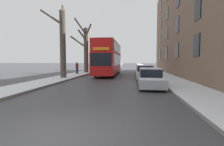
{
  "coord_description": "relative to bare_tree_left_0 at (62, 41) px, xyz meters",
  "views": [
    {
      "loc": [
        2.01,
        -4.21,
        1.94
      ],
      "look_at": [
        -0.17,
        13.93,
        0.69
      ],
      "focal_mm": 28.0,
      "sensor_mm": 36.0,
      "label": 1
    }
  ],
  "objects": [
    {
      "name": "sidewalk_left",
      "position": [
        -0.13,
        38.9,
        -4.02
      ],
      "size": [
        2.79,
        130.0,
        0.16
      ],
      "color": "slate",
      "rests_on": "ground"
    },
    {
      "name": "pedestrian_left_sidewalk",
      "position": [
        -0.25,
        5.6,
        -3.1
      ],
      "size": [
        0.39,
        0.39,
        1.81
      ],
      "rotation": [
        0.0,
        0.0,
        3.11
      ],
      "color": "navy",
      "rests_on": "ground"
    },
    {
      "name": "bare_tree_left_1",
      "position": [
        0.19,
        8.56,
        -0.1
      ],
      "size": [
        3.33,
        3.97,
        8.08
      ],
      "color": "#4C4238",
      "rests_on": "ground"
    },
    {
      "name": "terrace_facade_right",
      "position": [
        17.25,
        3.08,
        3.23
      ],
      "size": [
        9.1,
        36.4,
        14.66
      ],
      "color": "#7A604C",
      "rests_on": "ground"
    },
    {
      "name": "oncoming_van",
      "position": [
        3.48,
        25.63,
        -2.91
      ],
      "size": [
        1.98,
        4.86,
        2.18
      ],
      "color": "white",
      "rests_on": "ground"
    },
    {
      "name": "ground_plane",
      "position": [
        5.62,
        -14.1,
        -4.1
      ],
      "size": [
        320.0,
        320.0,
        0.0
      ],
      "primitive_type": "plane",
      "color": "#424247"
    },
    {
      "name": "bare_tree_left_2",
      "position": [
        0.06,
        18.21,
        -0.48
      ],
      "size": [
        2.53,
        2.74,
        6.84
      ],
      "color": "#4C4238",
      "rests_on": "ground"
    },
    {
      "name": "parked_car_0",
      "position": [
        8.89,
        -5.32,
        -3.44
      ],
      "size": [
        1.73,
        4.36,
        1.44
      ],
      "color": "#9EA3AD",
      "rests_on": "ground"
    },
    {
      "name": "parked_car_2",
      "position": [
        8.89,
        4.93,
        -3.46
      ],
      "size": [
        1.81,
        4.01,
        1.37
      ],
      "color": "slate",
      "rests_on": "ground"
    },
    {
      "name": "bare_tree_left_0",
      "position": [
        0.0,
        0.0,
        0.0
      ],
      "size": [
        2.73,
        3.52,
        8.3
      ],
      "color": "#4C4238",
      "rests_on": "ground"
    },
    {
      "name": "sidewalk_right",
      "position": [
        11.36,
        38.9,
        -4.02
      ],
      "size": [
        2.79,
        130.0,
        0.16
      ],
      "color": "slate",
      "rests_on": "ground"
    },
    {
      "name": "double_decker_bus",
      "position": [
        4.27,
        5.72,
        -1.6
      ],
      "size": [
        2.55,
        11.8,
        4.42
      ],
      "color": "red",
      "rests_on": "ground"
    },
    {
      "name": "parked_car_1",
      "position": [
        8.89,
        0.02,
        -3.41
      ],
      "size": [
        1.85,
        3.99,
        1.51
      ],
      "color": "silver",
      "rests_on": "ground"
    }
  ]
}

